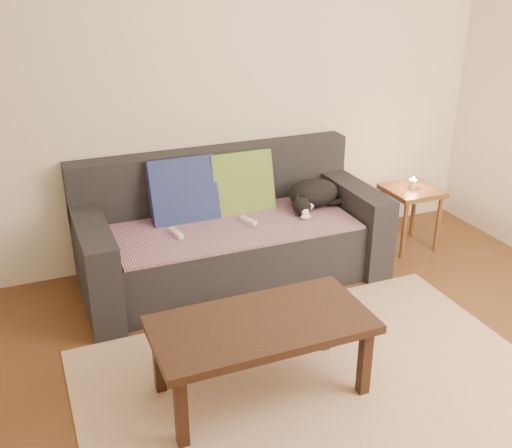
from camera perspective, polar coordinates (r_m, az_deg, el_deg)
name	(u,v)px	position (r m, az deg, el deg)	size (l,w,h in m)	color
ground	(336,412)	(3.23, 7.64, -17.29)	(4.50, 4.50, 0.00)	brown
back_wall	(206,86)	(4.35, -4.75, 12.99)	(4.50, 0.04, 2.60)	beige
sofa	(230,236)	(4.27, -2.52, -1.19)	(2.10, 0.94, 0.87)	#232328
throw_blanket	(234,226)	(4.14, -2.12, -0.17)	(1.66, 0.74, 0.02)	#40274A
cushion_navy	(183,192)	(4.21, -6.95, 3.06)	(0.47, 0.12, 0.47)	#101946
cushion_green	(242,184)	(4.34, -1.36, 3.86)	(0.46, 0.11, 0.46)	#0B4937
cat	(313,194)	(4.41, 5.44, 2.82)	(0.47, 0.37, 0.20)	black
wii_remote_a	(176,233)	(4.00, -7.60, -0.87)	(0.15, 0.04, 0.03)	white
wii_remote_b	(248,221)	(4.15, -0.73, 0.30)	(0.15, 0.04, 0.03)	white
side_table	(411,199)	(4.82, 14.58, 2.34)	(0.39, 0.39, 0.49)	brown
candle	(413,184)	(4.78, 14.73, 3.73)	(0.06, 0.06, 0.09)	beige
rug	(322,393)	(3.32, 6.33, -15.68)	(2.50, 1.80, 0.01)	tan
coffee_table	(262,330)	(3.09, 0.53, -10.09)	(1.12, 0.56, 0.45)	#321D13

